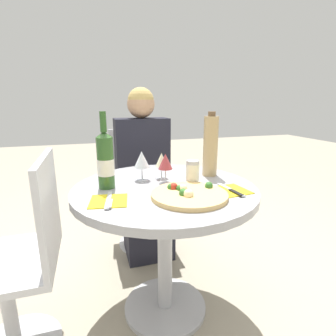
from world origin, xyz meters
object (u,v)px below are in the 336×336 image
object	(u,v)px
wine_bottle	(105,160)
chair_empty_side	(19,264)
seated_diner	(145,181)
dining_table	(165,213)
chair_behind_diner	(141,188)
pizza_large	(189,194)
tall_carafe	(211,146)

from	to	relation	value
wine_bottle	chair_empty_side	bearing A→B (deg)	-165.36
seated_diner	wine_bottle	distance (m)	0.71
seated_diner	dining_table	bearing A→B (deg)	87.13
chair_behind_diner	chair_empty_side	distance (m)	1.06
pizza_large	tall_carafe	bearing A→B (deg)	50.52
pizza_large	seated_diner	bearing A→B (deg)	91.81
chair_behind_diner	tall_carafe	xyz separation A→B (m)	(0.26, -0.66, 0.43)
seated_diner	tall_carafe	xyz separation A→B (m)	(0.26, -0.52, 0.33)
pizza_large	dining_table	bearing A→B (deg)	108.48
dining_table	wine_bottle	xyz separation A→B (m)	(-0.27, 0.06, 0.27)
dining_table	pizza_large	xyz separation A→B (m)	(0.06, -0.17, 0.15)
chair_empty_side	wine_bottle	xyz separation A→B (m)	(0.39, 0.10, 0.40)
dining_table	seated_diner	distance (m)	0.63
dining_table	tall_carafe	distance (m)	0.43
wine_bottle	dining_table	bearing A→B (deg)	-12.30
chair_behind_diner	pizza_large	distance (m)	0.98
tall_carafe	dining_table	bearing A→B (deg)	-158.73
seated_diner	pizza_large	world-z (taller)	seated_diner
chair_behind_diner	chair_empty_side	world-z (taller)	same
dining_table	seated_diner	size ratio (longest dim) A/B	0.74
tall_carafe	seated_diner	bearing A→B (deg)	116.58
seated_diner	tall_carafe	world-z (taller)	seated_diner
dining_table	chair_empty_side	size ratio (longest dim) A/B	0.99
dining_table	chair_empty_side	xyz separation A→B (m)	(-0.65, -0.04, -0.13)
pizza_large	tall_carafe	world-z (taller)	tall_carafe
dining_table	seated_diner	world-z (taller)	seated_diner
chair_behind_diner	pizza_large	size ratio (longest dim) A/B	2.71
chair_behind_diner	chair_empty_side	xyz separation A→B (m)	(-0.69, -0.81, 0.00)
chair_empty_side	chair_behind_diner	bearing A→B (deg)	-40.16
pizza_large	tall_carafe	size ratio (longest dim) A/B	0.95
dining_table	chair_behind_diner	world-z (taller)	chair_behind_diner
chair_empty_side	pizza_large	distance (m)	0.78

